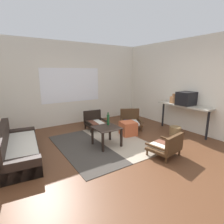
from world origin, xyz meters
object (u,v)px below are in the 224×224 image
object	(u,v)px
clay_vase	(173,100)
glass_bottle	(108,119)
wicker_basket	(175,131)
coffee_table	(107,131)
crt_television	(186,98)
console_shelf	(184,108)
couch	(17,149)
armchair_by_window	(94,121)
armchair_striped_foreground	(167,146)
armchair_corner	(131,120)
ottoman_orange	(128,128)

from	to	relation	value
clay_vase	glass_bottle	xyz separation A→B (m)	(-2.25, 0.16, -0.33)
clay_vase	wicker_basket	xyz separation A→B (m)	(-0.37, -0.42, -0.81)
coffee_table	crt_television	size ratio (longest dim) A/B	1.25
console_shelf	wicker_basket	bearing A→B (deg)	-173.68
coffee_table	wicker_basket	world-z (taller)	coffee_table
couch	console_shelf	distance (m)	4.40
couch	armchair_by_window	distance (m)	2.40
clay_vase	glass_bottle	bearing A→B (deg)	175.88
console_shelf	glass_bottle	size ratio (longest dim) A/B	5.05
couch	armchair_by_window	bearing A→B (deg)	20.57
coffee_table	armchair_striped_foreground	size ratio (longest dim) A/B	0.85
armchair_corner	console_shelf	distance (m)	1.61
couch	armchair_corner	distance (m)	3.26
coffee_table	wicker_basket	xyz separation A→B (m)	(2.03, -0.42, -0.26)
wicker_basket	console_shelf	bearing A→B (deg)	6.32
coffee_table	crt_television	xyz separation A→B (m)	(2.39, -0.43, 0.64)
crt_television	clay_vase	xyz separation A→B (m)	(0.00, 0.43, -0.09)
coffee_table	glass_bottle	distance (m)	0.31
couch	console_shelf	size ratio (longest dim) A/B	1.25
armchair_striped_foreground	wicker_basket	distance (m)	1.48
armchair_striped_foreground	console_shelf	world-z (taller)	console_shelf
wicker_basket	couch	bearing A→B (deg)	167.21
couch	ottoman_orange	world-z (taller)	couch
console_shelf	ottoman_orange	bearing A→B (deg)	155.75
ottoman_orange	armchair_corner	bearing A→B (deg)	44.59
armchair_striped_foreground	armchair_corner	bearing A→B (deg)	72.75
couch	armchair_striped_foreground	xyz separation A→B (m)	(2.65, -1.64, 0.02)
coffee_table	armchair_corner	bearing A→B (deg)	28.94
coffee_table	wicker_basket	size ratio (longest dim) A/B	1.85
console_shelf	glass_bottle	distance (m)	2.32
crt_television	clay_vase	bearing A→B (deg)	89.58
couch	wicker_basket	distance (m)	4.02
glass_bottle	ottoman_orange	bearing A→B (deg)	10.09
armchair_corner	clay_vase	bearing A→B (deg)	-35.91
armchair_by_window	console_shelf	xyz separation A→B (m)	(2.03, -1.69, 0.48)
coffee_table	armchair_corner	distance (m)	1.56
armchair_striped_foreground	ottoman_orange	xyz separation A→B (m)	(0.13, 1.47, -0.04)
armchair_corner	clay_vase	distance (m)	1.45
coffee_table	armchair_by_window	world-z (taller)	armchair_by_window
crt_television	wicker_basket	world-z (taller)	crt_television
armchair_by_window	ottoman_orange	xyz separation A→B (m)	(0.53, -1.02, -0.06)
armchair_striped_foreground	armchair_corner	size ratio (longest dim) A/B	0.84
couch	crt_television	distance (m)	4.45
console_shelf	crt_television	xyz separation A→B (m)	(-0.00, -0.05, 0.28)
console_shelf	clay_vase	world-z (taller)	clay_vase
armchair_striped_foreground	ottoman_orange	size ratio (longest dim) A/B	1.69
glass_bottle	armchair_corner	bearing A→B (deg)	25.96
ottoman_orange	console_shelf	bearing A→B (deg)	-24.25
armchair_striped_foreground	couch	bearing A→B (deg)	148.24
console_shelf	wicker_basket	distance (m)	0.71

